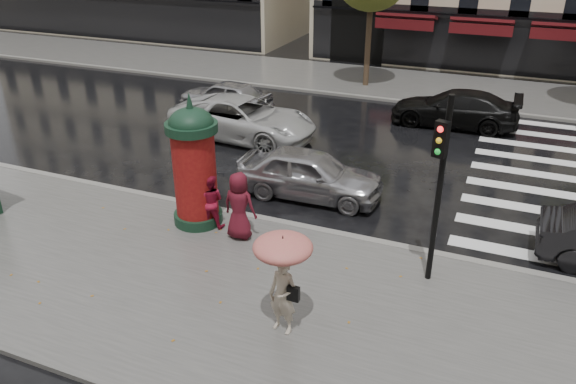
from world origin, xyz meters
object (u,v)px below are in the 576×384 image
at_px(woman_umbrella, 283,269).
at_px(morris_column, 194,163).
at_px(car_black, 455,108).
at_px(car_far_silver, 225,96).
at_px(car_silver, 310,174).
at_px(man_burgundy, 239,206).
at_px(traffic_light, 440,175).
at_px(woman_red, 210,201).
at_px(car_white, 243,118).

xyz_separation_m(woman_umbrella, morris_column, (-4.04, 3.38, 0.29)).
height_order(woman_umbrella, car_black, woman_umbrella).
bearing_deg(woman_umbrella, car_far_silver, 122.67).
distance_m(car_silver, car_far_silver, 9.13).
distance_m(man_burgundy, morris_column, 1.75).
height_order(man_burgundy, morris_column, morris_column).
distance_m(morris_column, traffic_light, 6.57).
xyz_separation_m(car_black, car_far_silver, (-9.67, -2.07, -0.01)).
height_order(woman_red, traffic_light, traffic_light).
distance_m(woman_umbrella, car_silver, 6.61).
relative_size(man_burgundy, car_far_silver, 0.43).
xyz_separation_m(woman_umbrella, car_silver, (-1.77, 6.31, -0.86)).
distance_m(woman_red, car_white, 7.32).
bearing_deg(car_silver, traffic_light, -130.16).
relative_size(man_burgundy, morris_column, 0.50).
height_order(woman_red, car_silver, woman_red).
xyz_separation_m(woman_red, car_black, (5.02, 11.58, -0.15)).
distance_m(woman_red, car_black, 12.63).
relative_size(morris_column, car_far_silver, 0.87).
xyz_separation_m(woman_red, traffic_light, (6.00, -0.30, 1.96)).
bearing_deg(woman_umbrella, car_silver, 105.67).
relative_size(morris_column, car_white, 0.65).
bearing_deg(car_far_silver, woman_umbrella, 38.56).
height_order(man_burgundy, car_far_silver, man_burgundy).
bearing_deg(woman_umbrella, car_black, 84.37).
distance_m(woman_red, car_silver, 3.52).
bearing_deg(traffic_light, car_far_silver, 137.34).
relative_size(woman_umbrella, car_silver, 0.51).
bearing_deg(traffic_light, morris_column, 176.43).
xyz_separation_m(woman_red, car_silver, (1.79, 3.03, -0.13)).
bearing_deg(woman_red, man_burgundy, 155.94).
xyz_separation_m(woman_umbrella, car_white, (-6.01, 10.17, -0.82)).
distance_m(man_burgundy, car_silver, 3.35).
bearing_deg(woman_red, car_black, -125.75).
xyz_separation_m(man_burgundy, morris_column, (-1.49, 0.31, 0.87)).
xyz_separation_m(morris_column, car_black, (5.51, 11.48, -1.18)).
bearing_deg(traffic_light, woman_red, 177.13).
relative_size(man_burgundy, car_white, 0.32).
relative_size(morris_column, car_silver, 0.83).
height_order(woman_umbrella, man_burgundy, woman_umbrella).
bearing_deg(woman_red, car_far_silver, -76.28).
bearing_deg(car_white, woman_red, -156.47).
xyz_separation_m(traffic_light, car_silver, (-4.22, 3.34, -2.08)).
bearing_deg(woman_umbrella, morris_column, 140.09).
distance_m(woman_umbrella, car_white, 11.84).
bearing_deg(car_silver, car_black, -22.57).
xyz_separation_m(man_burgundy, car_far_silver, (-5.65, 9.73, -0.32)).
relative_size(woman_red, man_burgundy, 0.83).
height_order(woman_red, car_black, woman_red).
height_order(morris_column, car_white, morris_column).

